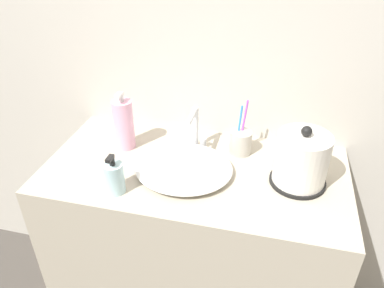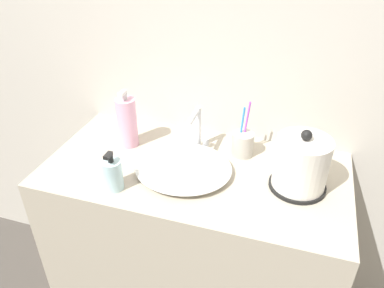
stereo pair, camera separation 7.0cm
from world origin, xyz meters
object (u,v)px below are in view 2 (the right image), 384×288
object	(u,v)px
shampoo_bottle	(127,122)
electric_kettle	(301,166)
faucet	(198,127)
lotion_bottle	(113,174)
toothbrush_cup	(243,144)

from	to	relation	value
shampoo_bottle	electric_kettle	bearing A→B (deg)	-6.48
faucet	shampoo_bottle	world-z (taller)	shampoo_bottle
electric_kettle	lotion_bottle	size ratio (longest dim) A/B	1.53
electric_kettle	toothbrush_cup	distance (m)	0.25
toothbrush_cup	shampoo_bottle	world-z (taller)	shampoo_bottle
lotion_bottle	shampoo_bottle	xyz separation A→B (m)	(-0.07, 0.26, 0.04)
electric_kettle	shampoo_bottle	world-z (taller)	shampoo_bottle
electric_kettle	lotion_bottle	distance (m)	0.60
electric_kettle	toothbrush_cup	size ratio (longest dim) A/B	1.01
lotion_bottle	toothbrush_cup	bearing A→B (deg)	41.71
faucet	toothbrush_cup	bearing A→B (deg)	4.45
electric_kettle	faucet	bearing A→B (deg)	162.03
toothbrush_cup	shampoo_bottle	xyz separation A→B (m)	(-0.43, -0.06, 0.05)
faucet	shampoo_bottle	distance (m)	0.27
lotion_bottle	shampoo_bottle	distance (m)	0.27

